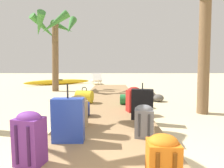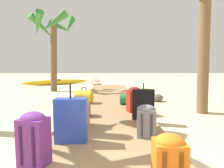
% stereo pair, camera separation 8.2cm
% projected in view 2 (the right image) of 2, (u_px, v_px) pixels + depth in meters
% --- Properties ---
extents(ground_plane, '(60.00, 60.00, 0.00)m').
position_uv_depth(ground_plane, '(109.00, 109.00, 4.76)').
color(ground_plane, beige).
extents(boardwalk, '(1.84, 9.99, 0.08)m').
position_uv_depth(boardwalk, '(109.00, 101.00, 5.76)').
color(boardwalk, '#9E7A51').
rests_on(boardwalk, ground).
extents(suitcase_black, '(0.46, 0.27, 0.74)m').
position_uv_depth(suitcase_black, '(143.00, 104.00, 3.56)').
color(suitcase_black, black).
rests_on(suitcase_black, boardwalk).
extents(backpack_grey, '(0.31, 0.29, 0.49)m').
position_uv_depth(backpack_grey, '(146.00, 120.00, 2.68)').
color(backpack_grey, slate).
rests_on(backpack_grey, boardwalk).
extents(backpack_tan, '(0.38, 0.31, 0.55)m').
position_uv_depth(backpack_tan, '(80.00, 110.00, 3.14)').
color(backpack_tan, tan).
rests_on(backpack_tan, boardwalk).
extents(backpack_purple, '(0.33, 0.28, 0.59)m').
position_uv_depth(backpack_purple, '(34.00, 137.00, 1.87)').
color(backpack_purple, '#6B2D84').
rests_on(backpack_purple, boardwalk).
extents(duffel_bag_navy, '(0.62, 0.36, 0.42)m').
position_uv_depth(duffel_bag_navy, '(77.00, 109.00, 3.79)').
color(duffel_bag_navy, navy).
rests_on(duffel_bag_navy, boardwalk).
extents(duffel_bag_green, '(0.72, 0.38, 0.40)m').
position_uv_depth(duffel_bag_green, '(132.00, 99.00, 5.01)').
color(duffel_bag_green, '#237538').
rests_on(duffel_bag_green, boardwalk).
extents(backpack_orange, '(0.28, 0.25, 0.47)m').
position_uv_depth(backpack_orange, '(169.00, 159.00, 1.54)').
color(backpack_orange, orange).
rests_on(backpack_orange, boardwalk).
extents(duffel_bag_yellow, '(0.55, 0.46, 0.48)m').
position_uv_depth(duffel_bag_yellow, '(84.00, 97.00, 5.23)').
color(duffel_bag_yellow, gold).
rests_on(duffel_bag_yellow, boardwalk).
extents(suitcase_blue, '(0.44, 0.18, 0.82)m').
position_uv_depth(suitcase_blue, '(71.00, 120.00, 2.47)').
color(suitcase_blue, '#2847B7').
rests_on(suitcase_blue, boardwalk).
extents(backpack_red, '(0.38, 0.33, 0.59)m').
position_uv_depth(backpack_red, '(134.00, 98.00, 4.20)').
color(backpack_red, red).
rests_on(backpack_red, boardwalk).
extents(palm_tree_far_left, '(2.17, 2.21, 3.71)m').
position_uv_depth(palm_tree_far_left, '(53.00, 33.00, 8.32)').
color(palm_tree_far_left, brown).
rests_on(palm_tree_far_left, ground).
extents(lounge_chair, '(0.90, 1.64, 0.78)m').
position_uv_depth(lounge_chair, '(94.00, 80.00, 11.68)').
color(lounge_chair, white).
rests_on(lounge_chair, ground).
extents(kayak, '(3.95, 2.55, 0.35)m').
position_uv_depth(kayak, '(57.00, 82.00, 11.66)').
color(kayak, gold).
rests_on(kayak, ground).
extents(rock_right_far, '(0.54, 0.55, 0.24)m').
position_uv_depth(rock_right_far, '(157.00, 98.00, 5.89)').
color(rock_right_far, '#5B5651').
rests_on(rock_right_far, ground).
extents(rock_right_mid, '(0.58, 0.58, 0.33)m').
position_uv_depth(rock_right_mid, '(149.00, 96.00, 6.02)').
color(rock_right_mid, slate).
rests_on(rock_right_mid, ground).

